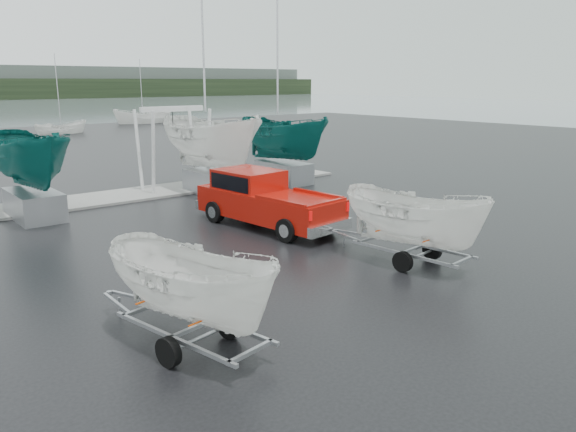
# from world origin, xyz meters

# --- Properties ---
(ground_plane) EXTENTS (120.00, 120.00, 0.00)m
(ground_plane) POSITION_xyz_m (0.00, 0.00, 0.00)
(ground_plane) COLOR black
(ground_plane) RESTS_ON ground
(dock) EXTENTS (30.00, 3.00, 0.12)m
(dock) POSITION_xyz_m (0.00, 13.00, 0.05)
(dock) COLOR gray
(dock) RESTS_ON ground
(pickup_truck) EXTENTS (2.75, 6.32, 2.04)m
(pickup_truck) POSITION_xyz_m (4.87, 4.59, 1.06)
(pickup_truck) COLOR #9B1008
(pickup_truck) RESTS_ON ground
(trailer_hitched) EXTENTS (1.98, 3.70, 5.26)m
(trailer_hitched) POSITION_xyz_m (5.55, -1.95, 2.84)
(trailer_hitched) COLOR #93959B
(trailer_hitched) RESTS_ON ground
(trailer_parked) EXTENTS (2.02, 3.76, 5.04)m
(trailer_parked) POSITION_xyz_m (-2.25, -2.63, 2.73)
(trailer_parked) COLOR #93959B
(trailer_parked) RESTS_ON ground
(boat_hoist) EXTENTS (3.30, 2.18, 4.12)m
(boat_hoist) POSITION_xyz_m (5.71, 13.00, 2.67)
(boat_hoist) COLOR silver
(boat_hoist) RESTS_ON ground
(keelboat_1) EXTENTS (2.42, 3.20, 7.53)m
(keelboat_1) POSITION_xyz_m (-1.49, 11.20, 3.83)
(keelboat_1) COLOR #93959B
(keelboat_1) RESTS_ON ground
(keelboat_2) EXTENTS (2.72, 3.20, 10.90)m
(keelboat_2) POSITION_xyz_m (6.67, 11.00, 4.33)
(keelboat_2) COLOR #93959B
(keelboat_2) RESTS_ON ground
(keelboat_3) EXTENTS (2.46, 3.20, 10.63)m
(keelboat_3) POSITION_xyz_m (11.28, 11.30, 3.91)
(keelboat_3) COLOR #93959B
(keelboat_3) RESTS_ON ground
(moored_boat_2) EXTENTS (2.16, 2.11, 10.68)m
(moored_boat_2) POSITION_xyz_m (11.26, 47.90, 0.01)
(moored_boat_2) COLOR white
(moored_boat_2) RESTS_ON ground
(moored_boat_3) EXTENTS (3.17, 3.10, 11.83)m
(moored_boat_3) POSITION_xyz_m (24.22, 56.33, 0.00)
(moored_boat_3) COLOR white
(moored_boat_3) RESTS_ON ground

